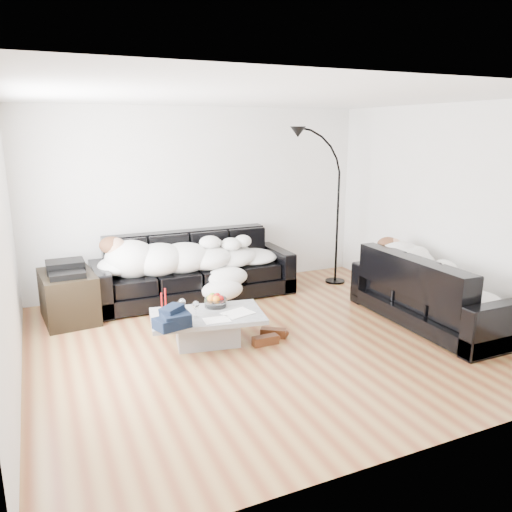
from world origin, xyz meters
name	(u,v)px	position (x,y,z in m)	size (l,w,h in m)	color
ground	(267,340)	(0.00, 0.00, 0.00)	(5.00, 5.00, 0.00)	brown
wall_back	(201,199)	(0.00, 2.25, 1.30)	(5.00, 0.02, 2.60)	silver
wall_left	(4,248)	(-2.50, 0.00, 1.30)	(0.02, 4.50, 2.60)	silver
wall_right	(448,210)	(2.50, 0.00, 1.30)	(0.02, 4.50, 2.60)	silver
ceiling	(268,96)	(0.00, 0.00, 2.60)	(5.00, 5.00, 0.00)	white
sofa_back	(195,267)	(-0.29, 1.74, 0.44)	(2.71, 0.94, 0.89)	black
sofa_right	(433,289)	(2.04, -0.33, 0.42)	(2.09, 0.89, 0.84)	black
sleeper_back	(195,253)	(-0.29, 1.69, 0.65)	(2.29, 0.79, 0.46)	white
sleeper_right	(434,272)	(2.04, -0.33, 0.64)	(1.79, 0.76, 0.44)	white
teal_cushion	(395,254)	(1.98, 0.31, 0.72)	(0.36, 0.30, 0.20)	#0E6551
coffee_table	(208,329)	(-0.64, 0.17, 0.17)	(1.20, 0.70, 0.35)	#939699
fruit_bowl	(215,300)	(-0.47, 0.36, 0.43)	(0.25, 0.25, 0.15)	white
wine_glass_a	(182,307)	(-0.88, 0.27, 0.44)	(0.08, 0.08, 0.18)	white
wine_glass_b	(178,310)	(-0.94, 0.21, 0.43)	(0.07, 0.07, 0.17)	white
wine_glass_c	(196,309)	(-0.78, 0.12, 0.44)	(0.08, 0.08, 0.18)	white
candle_left	(162,303)	(-1.08, 0.39, 0.46)	(0.04, 0.04, 0.23)	maroon
candle_right	(166,300)	(-1.02, 0.44, 0.48)	(0.05, 0.05, 0.26)	maroon
newspaper_a	(238,313)	(-0.33, 0.05, 0.36)	(0.31, 0.24, 0.01)	silver
newspaper_b	(217,320)	(-0.60, -0.05, 0.36)	(0.27, 0.19, 0.01)	silver
navy_jacket	(172,313)	(-1.09, -0.07, 0.52)	(0.35, 0.29, 0.17)	black
shoes	(269,336)	(0.01, -0.03, 0.06)	(0.49, 0.35, 0.11)	#472311
av_cabinet	(69,296)	(-1.95, 1.56, 0.30)	(0.60, 0.87, 0.60)	black
stereo	(66,268)	(-1.95, 1.56, 0.66)	(0.44, 0.34, 0.13)	black
floor_lamp	(338,216)	(1.90, 1.55, 1.03)	(0.75, 0.30, 2.05)	black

